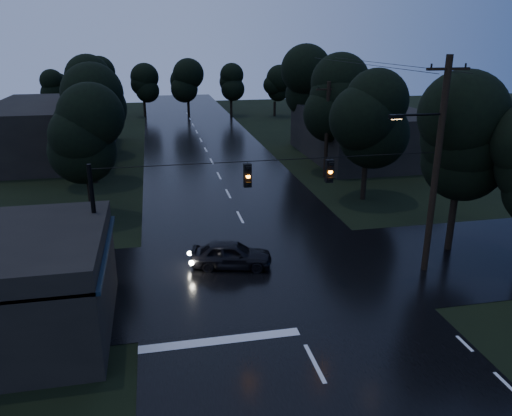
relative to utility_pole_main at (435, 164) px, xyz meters
name	(u,v)px	position (x,y,z in m)	size (l,w,h in m)	color
main_road	(219,176)	(-7.41, 19.00, -5.26)	(12.00, 120.00, 0.02)	black
cross_street	(269,274)	(-7.41, 1.00, -5.26)	(60.00, 9.00, 0.02)	black
building_far_right	(363,134)	(6.59, 23.00, -3.06)	(10.00, 14.00, 4.40)	black
building_far_left	(54,130)	(-21.41, 29.00, -2.76)	(10.00, 16.00, 5.00)	black
utility_pole_main	(435,164)	(0.00, 0.00, 0.00)	(3.50, 0.30, 10.00)	black
utility_pole_far	(327,129)	(0.89, 17.00, -1.38)	(2.00, 0.30, 7.50)	black
anchor_pole_left	(97,236)	(-14.91, 0.00, -2.26)	(0.18, 0.18, 6.00)	black
span_signals	(288,172)	(-6.85, -0.01, -0.01)	(15.00, 0.37, 1.12)	black
tree_corner_near	(463,137)	(2.59, 2.00, 0.74)	(4.48, 4.48, 9.44)	black
tree_left_a	(84,134)	(-16.41, 11.00, -0.02)	(3.92, 3.92, 8.26)	black
tree_left_b	(88,109)	(-17.01, 19.00, 0.36)	(4.20, 4.20, 8.85)	black
tree_left_c	(93,91)	(-17.61, 29.00, 0.74)	(4.48, 4.48, 9.44)	black
tree_right_a	(369,118)	(1.59, 11.00, 0.36)	(4.20, 4.20, 8.85)	black
tree_right_b	(335,98)	(2.19, 19.00, 0.74)	(4.48, 4.48, 9.44)	black
tree_right_c	(306,83)	(2.79, 29.00, 1.11)	(4.76, 4.76, 10.03)	black
car	(231,254)	(-9.03, 2.16, -4.59)	(1.58, 3.92, 1.34)	black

